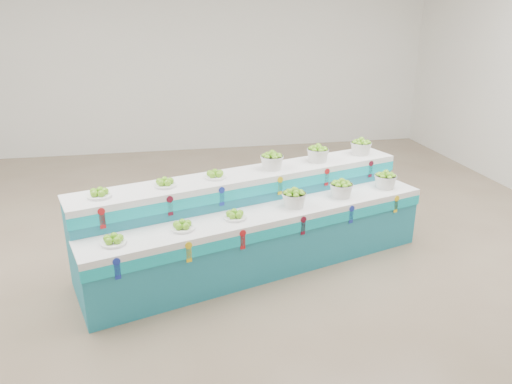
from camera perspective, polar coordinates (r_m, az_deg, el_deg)
ground at (r=5.81m, az=-3.89°, el=-7.86°), size 10.00×10.00×0.00m
back_wall at (r=10.13m, az=-7.95°, el=16.00°), size 10.00×0.00×10.00m
display_stand at (r=5.52m, az=-0.00°, el=-3.50°), size 4.15×2.16×1.02m
plate_lower_left at (r=4.71m, az=-16.49°, el=-5.36°), size 0.30×0.30×0.10m
plate_lower_mid at (r=4.86m, az=-8.66°, el=-3.88°), size 0.30×0.30×0.10m
plate_lower_right at (r=5.06m, az=-2.50°, el=-2.65°), size 0.30×0.30×0.10m
basket_lower_left at (r=5.37m, az=4.50°, el=-0.70°), size 0.34×0.34×0.20m
basket_lower_mid at (r=5.72m, az=10.02°, el=0.41°), size 0.34×0.34×0.20m
basket_lower_right at (r=6.14m, az=15.02°, el=1.42°), size 0.34×0.34×0.20m
plate_upper_left at (r=5.05m, az=-18.04°, el=-0.06°), size 0.30×0.30×0.10m
plate_upper_mid at (r=5.19m, az=-10.70°, el=1.17°), size 0.30×0.30×0.10m
plate_upper_right at (r=5.38m, az=-4.85°, el=2.14°), size 0.30×0.30×0.10m
basket_upper_left at (r=5.67m, az=1.90°, el=3.73°), size 0.34×0.34×0.20m
basket_upper_mid at (r=6.01m, az=7.31°, el=4.54°), size 0.34×0.34×0.20m
basket_upper_right at (r=6.41m, az=12.28°, el=5.25°), size 0.34×0.34×0.20m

